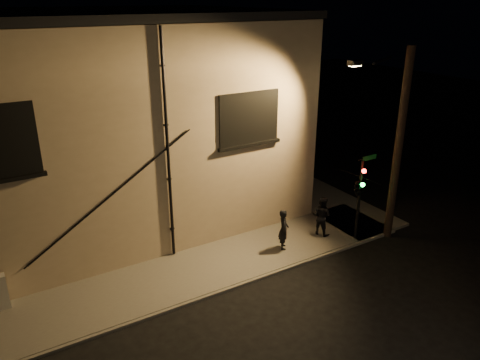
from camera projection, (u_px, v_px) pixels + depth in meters
ground at (255, 280)px, 16.48m from camera, size 90.00×90.00×0.00m
sidewalk at (224, 222)px, 20.53m from camera, size 21.00×16.00×0.12m
building at (88, 116)px, 20.55m from camera, size 16.20×12.23×8.80m
pedestrian_a at (284, 229)px, 18.04m from camera, size 0.63×0.71×1.62m
pedestrian_b at (322, 215)px, 19.13m from camera, size 0.85×0.96×1.65m
traffic_signal at (359, 186)px, 18.07m from camera, size 1.20×2.03×3.47m
streetlamp_pole at (397, 143)px, 18.03m from camera, size 2.05×1.40×7.69m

